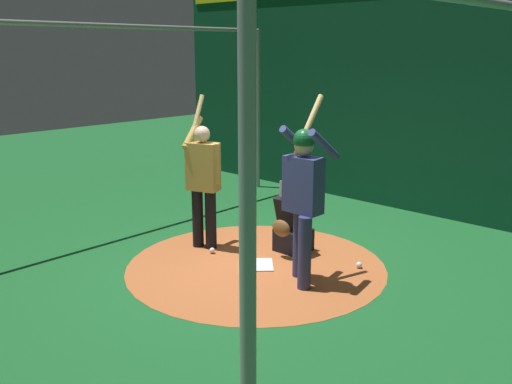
% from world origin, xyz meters
% --- Properties ---
extents(ground_plane, '(26.29, 26.29, 0.00)m').
position_xyz_m(ground_plane, '(0.00, 0.00, 0.00)').
color(ground_plane, '#195B28').
extents(dirt_circle, '(3.22, 3.22, 0.01)m').
position_xyz_m(dirt_circle, '(0.00, 0.00, 0.00)').
color(dirt_circle, '#B76033').
rests_on(dirt_circle, ground).
extents(home_plate, '(0.59, 0.59, 0.01)m').
position_xyz_m(home_plate, '(0.00, 0.00, 0.01)').
color(home_plate, white).
rests_on(home_plate, dirt_circle).
extents(batter, '(0.68, 0.49, 2.13)m').
position_xyz_m(batter, '(-0.01, 0.72, 1.09)').
color(batter, navy).
rests_on(batter, ground).
extents(catcher, '(0.58, 0.40, 0.99)m').
position_xyz_m(catcher, '(-0.68, 0.00, 0.39)').
color(catcher, black).
rests_on(catcher, ground).
extents(visitor, '(0.54, 0.59, 2.03)m').
position_xyz_m(visitor, '(-0.02, -0.98, 0.96)').
color(visitor, black).
rests_on(visitor, ground).
extents(back_wall, '(0.23, 10.29, 3.80)m').
position_xyz_m(back_wall, '(-3.61, 0.00, 1.91)').
color(back_wall, '#0C3D26').
rests_on(back_wall, ground).
extents(cage_frame, '(6.12, 5.64, 2.98)m').
position_xyz_m(cage_frame, '(0.00, 0.00, 2.12)').
color(cage_frame, gray).
rests_on(cage_frame, ground).
extents(baseball_0, '(0.07, 0.07, 0.07)m').
position_xyz_m(baseball_0, '(0.09, -0.71, 0.04)').
color(baseball_0, white).
rests_on(baseball_0, dirt_circle).
extents(baseball_1, '(0.07, 0.07, 0.07)m').
position_xyz_m(baseball_1, '(-0.81, 0.98, 0.04)').
color(baseball_1, white).
rests_on(baseball_1, dirt_circle).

